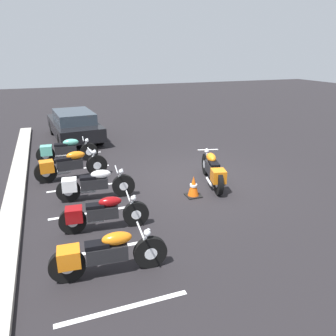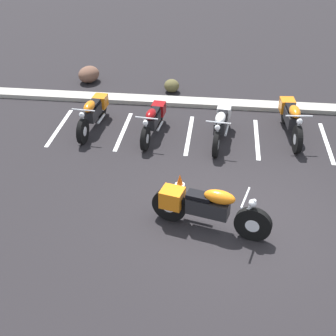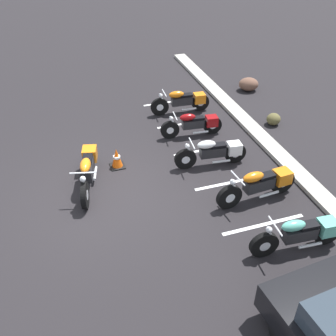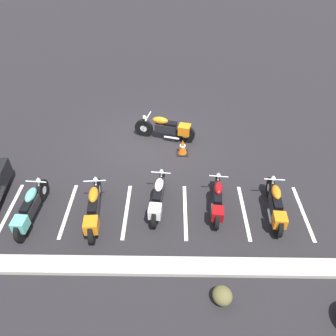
% 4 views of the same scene
% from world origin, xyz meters
% --- Properties ---
extents(ground, '(60.00, 60.00, 0.00)m').
position_xyz_m(ground, '(0.00, 0.00, 0.00)').
color(ground, black).
extents(motorcycle_orange_featured, '(2.24, 0.87, 0.90)m').
position_xyz_m(motorcycle_orange_featured, '(-0.63, -0.31, 0.48)').
color(motorcycle_orange_featured, black).
rests_on(motorcycle_orange_featured, ground).
extents(parked_bike_0, '(0.59, 2.09, 0.82)m').
position_xyz_m(parked_bike_0, '(-3.69, 3.43, 0.44)').
color(parked_bike_0, black).
rests_on(parked_bike_0, ground).
extents(parked_bike_1, '(0.58, 1.98, 0.78)m').
position_xyz_m(parked_bike_1, '(-2.10, 3.24, 0.41)').
color(parked_bike_1, black).
rests_on(parked_bike_1, ground).
extents(parked_bike_2, '(0.60, 2.07, 0.82)m').
position_xyz_m(parked_bike_2, '(-0.41, 3.17, 0.43)').
color(parked_bike_2, black).
rests_on(parked_bike_2, ground).
extents(parked_bike_3, '(0.62, 2.22, 0.87)m').
position_xyz_m(parked_bike_3, '(1.33, 3.66, 0.46)').
color(parked_bike_3, black).
rests_on(parked_bike_3, ground).
extents(parked_bike_4, '(0.60, 2.14, 0.84)m').
position_xyz_m(parked_bike_4, '(3.10, 3.66, 0.45)').
color(parked_bike_4, black).
rests_on(parked_bike_4, ground).
extents(concrete_curb, '(18.00, 0.50, 0.12)m').
position_xyz_m(concrete_curb, '(0.00, 5.16, 0.06)').
color(concrete_curb, '#A8A399').
rests_on(concrete_curb, ground).
extents(landscape_rock_1, '(0.62, 0.63, 0.39)m').
position_xyz_m(landscape_rock_1, '(-1.95, 5.98, 0.19)').
color(landscape_rock_1, brown).
rests_on(landscape_rock_1, ground).
extents(traffic_cone, '(0.40, 0.40, 0.58)m').
position_xyz_m(traffic_cone, '(-1.17, 0.55, 0.27)').
color(traffic_cone, black).
rests_on(traffic_cone, ground).
extents(stall_line_0, '(0.10, 2.10, 0.00)m').
position_xyz_m(stall_line_0, '(-4.61, 3.30, 0.00)').
color(stall_line_0, white).
rests_on(stall_line_0, ground).
extents(stall_line_1, '(0.10, 2.10, 0.00)m').
position_xyz_m(stall_line_1, '(-2.90, 3.30, 0.00)').
color(stall_line_1, white).
rests_on(stall_line_1, ground).
extents(stall_line_2, '(0.10, 2.10, 0.00)m').
position_xyz_m(stall_line_2, '(-1.20, 3.30, 0.00)').
color(stall_line_2, white).
rests_on(stall_line_2, ground).
extents(stall_line_3, '(0.10, 2.10, 0.00)m').
position_xyz_m(stall_line_3, '(0.51, 3.30, 0.00)').
color(stall_line_3, white).
rests_on(stall_line_3, ground).
extents(stall_line_4, '(0.10, 2.10, 0.00)m').
position_xyz_m(stall_line_4, '(2.22, 3.30, 0.00)').
color(stall_line_4, white).
rests_on(stall_line_4, ground).
extents(stall_line_5, '(0.10, 2.10, 0.00)m').
position_xyz_m(stall_line_5, '(3.92, 3.30, 0.00)').
color(stall_line_5, white).
rests_on(stall_line_5, ground).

